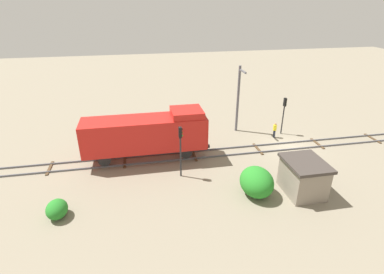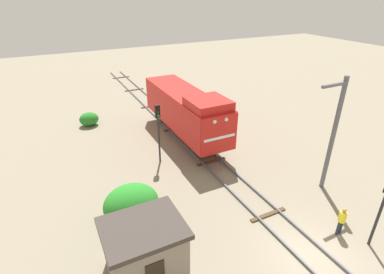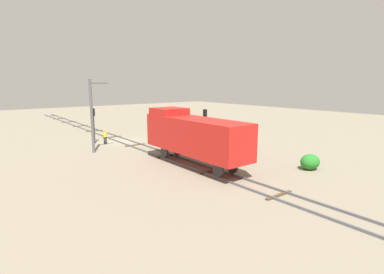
% 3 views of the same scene
% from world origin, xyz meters
% --- Properties ---
extents(ground_plane, '(118.35, 118.35, 0.00)m').
position_xyz_m(ground_plane, '(0.00, 0.00, 0.00)').
color(ground_plane, gray).
extents(railway_track, '(2.40, 78.90, 0.16)m').
position_xyz_m(railway_track, '(0.00, 0.00, 0.07)').
color(railway_track, '#595960').
rests_on(railway_track, ground).
extents(locomotive, '(2.90, 11.60, 4.60)m').
position_xyz_m(locomotive, '(0.00, 14.20, 2.77)').
color(locomotive, red).
rests_on(locomotive, railway_track).
extents(traffic_signal_mid, '(0.32, 0.34, 4.53)m').
position_xyz_m(traffic_signal_mid, '(-3.40, 11.67, 3.13)').
color(traffic_signal_mid, '#262628').
rests_on(traffic_signal_mid, ground).
extents(worker_near_track, '(0.38, 0.38, 1.70)m').
position_xyz_m(worker_near_track, '(2.40, 0.48, 1.00)').
color(worker_near_track, '#262B38').
rests_on(worker_near_track, ground).
extents(catenary_mast, '(1.94, 0.28, 7.42)m').
position_xyz_m(catenary_mast, '(4.93, 3.95, 3.95)').
color(catenary_mast, '#595960').
rests_on(catenary_mast, ground).
extents(relay_hut, '(3.50, 2.90, 2.74)m').
position_xyz_m(relay_hut, '(-7.50, 2.80, 1.39)').
color(relay_hut, gray).
rests_on(relay_hut, ground).
extents(bush_near, '(3.06, 2.50, 2.23)m').
position_xyz_m(bush_near, '(-7.08, 6.40, 1.11)').
color(bush_near, '#268326').
rests_on(bush_near, ground).
extents(bush_mid, '(1.75, 1.43, 1.28)m').
position_xyz_m(bush_mid, '(-6.98, 20.90, 0.64)').
color(bush_mid, '#257B26').
rests_on(bush_mid, ground).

